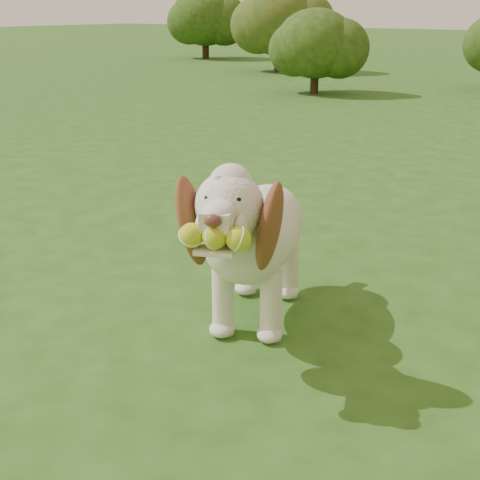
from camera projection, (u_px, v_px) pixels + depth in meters
The scene contains 5 objects.
ground at pixel (185, 307), 3.12m from camera, with size 80.00×80.00×0.00m, color #254B15.
dog at pixel (254, 231), 2.82m from camera, with size 0.73×1.20×0.81m.
shrub_a at pixel (316, 44), 10.53m from camera, with size 1.27×1.27×1.32m.
shrub_e at pixel (279, 19), 14.05m from camera, with size 1.78×1.78×1.84m.
shrub_g at pixel (205, 17), 17.69m from camera, with size 1.76×1.76×1.82m.
Camera 1 is at (1.86, -2.16, 1.33)m, focal length 50.00 mm.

